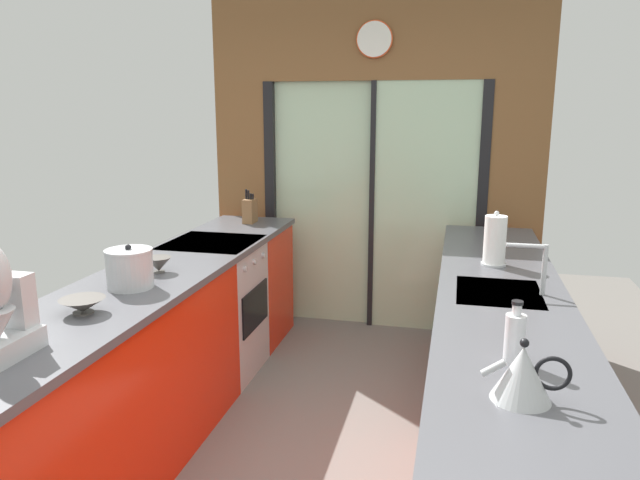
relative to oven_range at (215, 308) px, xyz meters
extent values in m
cube|color=slate|center=(0.91, -0.65, -0.47)|extent=(5.04, 7.60, 0.02)
cube|color=brown|center=(0.91, 1.15, 1.89)|extent=(2.64, 0.08, 0.70)
cube|color=#B2D1AD|center=(0.49, 1.17, 0.54)|extent=(0.80, 0.02, 2.00)
cube|color=#B2D1AD|center=(1.33, 1.13, 0.54)|extent=(0.80, 0.02, 2.00)
cube|color=black|center=(0.05, 1.15, 0.54)|extent=(0.08, 0.10, 2.00)
cube|color=black|center=(1.77, 1.15, 0.54)|extent=(0.08, 0.10, 2.00)
cube|color=black|center=(0.91, 1.15, 0.54)|extent=(0.04, 0.10, 2.00)
cube|color=brown|center=(-0.20, 1.15, 0.54)|extent=(0.42, 0.08, 2.00)
cube|color=brown|center=(2.02, 1.15, 0.54)|extent=(0.42, 0.08, 2.00)
cylinder|color=white|center=(0.91, 1.09, 1.84)|extent=(0.26, 0.03, 0.26)
torus|color=#DB4C23|center=(0.91, 1.09, 1.84)|extent=(0.28, 0.02, 0.28)
cube|color=red|center=(0.00, -1.57, -0.02)|extent=(0.58, 2.55, 0.88)
cube|color=red|center=(0.00, 0.63, -0.02)|extent=(0.58, 0.65, 0.88)
cube|color=#4C4C51|center=(0.00, -0.95, 0.44)|extent=(0.62, 3.80, 0.04)
cube|color=red|center=(1.82, -0.95, -0.02)|extent=(0.58, 3.80, 0.88)
cube|color=#4C4C51|center=(1.82, -0.95, 0.44)|extent=(0.62, 3.80, 0.04)
cube|color=#B7BABC|center=(1.80, -0.70, 0.44)|extent=(0.40, 0.48, 0.05)
cylinder|color=#B7BABC|center=(2.00, -0.70, 0.59)|extent=(0.02, 0.02, 0.25)
cylinder|color=#B7BABC|center=(1.91, -0.70, 0.70)|extent=(0.18, 0.02, 0.02)
cube|color=#B7BABC|center=(0.00, 0.00, -0.02)|extent=(0.58, 0.60, 0.88)
cube|color=black|center=(0.29, 0.00, 0.02)|extent=(0.01, 0.48, 0.28)
cube|color=black|center=(0.00, 0.00, 0.45)|extent=(0.58, 0.60, 0.03)
cylinder|color=#B7BABC|center=(0.30, -0.18, 0.34)|extent=(0.02, 0.04, 0.04)
cylinder|color=#B7BABC|center=(0.30, 0.00, 0.34)|extent=(0.02, 0.04, 0.04)
cylinder|color=#B7BABC|center=(0.30, 0.18, 0.34)|extent=(0.02, 0.04, 0.04)
cylinder|color=#514C47|center=(0.02, -1.44, 0.47)|extent=(0.09, 0.09, 0.01)
cone|color=#514C47|center=(0.02, -1.44, 0.50)|extent=(0.20, 0.20, 0.06)
cylinder|color=#514C47|center=(0.02, -0.76, 0.47)|extent=(0.06, 0.06, 0.01)
cone|color=#514C47|center=(0.02, -0.76, 0.51)|extent=(0.14, 0.14, 0.08)
cube|color=brown|center=(0.02, 0.70, 0.56)|extent=(0.08, 0.14, 0.19)
cylinder|color=black|center=(-0.01, 0.70, 0.68)|extent=(0.02, 0.02, 0.09)
cylinder|color=black|center=(0.01, 0.70, 0.68)|extent=(0.02, 0.02, 0.08)
cylinder|color=black|center=(0.03, 0.70, 0.67)|extent=(0.02, 0.02, 0.05)
cylinder|color=black|center=(0.05, 0.70, 0.67)|extent=(0.02, 0.02, 0.05)
cube|color=#B7BABC|center=(0.02, -1.90, 0.50)|extent=(0.17, 0.26, 0.08)
cube|color=#B7BABC|center=(0.02, -1.80, 0.64)|extent=(0.10, 0.08, 0.20)
cylinder|color=#B7BABC|center=(0.02, -1.05, 0.56)|extent=(0.23, 0.23, 0.18)
cylinder|color=#B7BABC|center=(0.02, -1.05, 0.65)|extent=(0.23, 0.23, 0.01)
sphere|color=black|center=(0.02, -1.05, 0.67)|extent=(0.03, 0.03, 0.03)
cone|color=#B7BABC|center=(1.80, -1.82, 0.55)|extent=(0.18, 0.18, 0.17)
sphere|color=black|center=(1.80, -1.82, 0.65)|extent=(0.03, 0.03, 0.03)
cylinder|color=#B7BABC|center=(1.72, -1.82, 0.56)|extent=(0.08, 0.02, 0.07)
torus|color=black|center=(1.89, -1.82, 0.56)|extent=(0.11, 0.01, 0.11)
cylinder|color=silver|center=(1.80, -1.55, 0.55)|extent=(0.07, 0.07, 0.18)
cylinder|color=silver|center=(1.80, -1.55, 0.66)|extent=(0.03, 0.03, 0.04)
cylinder|color=black|center=(1.80, -1.55, 0.69)|extent=(0.04, 0.04, 0.01)
cylinder|color=#B7BABC|center=(1.80, -0.18, 0.47)|extent=(0.14, 0.14, 0.01)
cylinder|color=white|center=(1.80, -0.18, 0.61)|extent=(0.12, 0.12, 0.27)
sphere|color=#B7BABC|center=(1.80, -0.18, 0.76)|extent=(0.03, 0.03, 0.03)
camera|label=1|loc=(1.58, -3.58, 1.34)|focal=33.20mm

